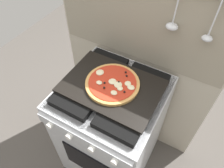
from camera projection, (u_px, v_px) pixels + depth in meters
ground_plane at (112, 153)px, 1.88m from camera, size 4.00×4.00×0.00m
kitchen_backsplash at (136, 66)px, 1.48m from camera, size 1.10×0.09×1.55m
stove at (112, 128)px, 1.54m from camera, size 0.60×0.64×0.90m
baking_tray at (112, 86)px, 1.20m from camera, size 0.54×0.38×0.02m
pizza_left at (113, 83)px, 1.18m from camera, size 0.30×0.30×0.03m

